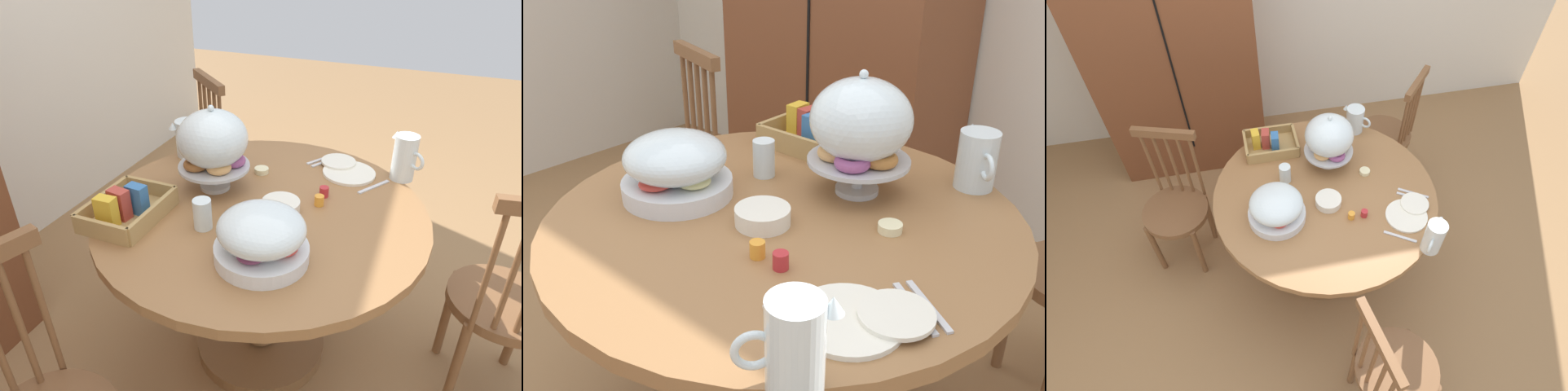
% 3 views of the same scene
% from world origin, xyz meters
% --- Properties ---
extents(ground_plane, '(10.00, 10.00, 0.00)m').
position_xyz_m(ground_plane, '(0.00, 0.00, 0.00)').
color(ground_plane, '#997047').
extents(wooden_armoire, '(1.18, 0.60, 1.96)m').
position_xyz_m(wooden_armoire, '(-0.77, 1.50, 0.98)').
color(wooden_armoire, brown).
rests_on(wooden_armoire, ground_plane).
extents(dining_table, '(1.23, 1.23, 0.74)m').
position_xyz_m(dining_table, '(-0.01, 0.19, 0.53)').
color(dining_table, olive).
rests_on(dining_table, ground_plane).
extents(windsor_chair_near_window, '(0.43, 0.42, 0.97)m').
position_xyz_m(windsor_chair_near_window, '(-0.87, 0.49, 0.45)').
color(windsor_chair_near_window, brown).
rests_on(windsor_chair_near_window, ground_plane).
extents(windsor_chair_by_cabinet, '(0.40, 0.41, 0.97)m').
position_xyz_m(windsor_chair_by_cabinet, '(0.11, -0.72, 0.45)').
color(windsor_chair_by_cabinet, brown).
rests_on(windsor_chair_by_cabinet, ground_plane).
extents(windsor_chair_facing_door, '(0.47, 0.47, 0.97)m').
position_xyz_m(windsor_chair_facing_door, '(0.62, 0.86, 0.45)').
color(windsor_chair_facing_door, brown).
rests_on(windsor_chair_facing_door, ground_plane).
extents(pastry_stand_with_dome, '(0.28, 0.28, 0.34)m').
position_xyz_m(pastry_stand_with_dome, '(0.07, 0.41, 0.94)').
color(pastry_stand_with_dome, silver).
rests_on(pastry_stand_with_dome, dining_table).
extents(fruit_platter_covered, '(0.30, 0.30, 0.18)m').
position_xyz_m(fruit_platter_covered, '(-0.29, 0.07, 0.83)').
color(fruit_platter_covered, silver).
rests_on(fruit_platter_covered, dining_table).
extents(orange_juice_pitcher, '(0.13, 0.15, 0.19)m').
position_xyz_m(orange_juice_pitcher, '(0.42, -0.27, 0.83)').
color(orange_juice_pitcher, silver).
rests_on(orange_juice_pitcher, dining_table).
extents(milk_pitcher, '(0.15, 0.15, 0.17)m').
position_xyz_m(milk_pitcher, '(0.29, 0.66, 0.82)').
color(milk_pitcher, silver).
rests_on(milk_pitcher, dining_table).
extents(cereal_basket, '(0.32, 0.24, 0.12)m').
position_xyz_m(cereal_basket, '(-0.25, 0.60, 0.78)').
color(cereal_basket, tan).
rests_on(cereal_basket, dining_table).
extents(china_plate_large, '(0.22, 0.22, 0.01)m').
position_xyz_m(china_plate_large, '(0.37, -0.06, 0.75)').
color(china_plate_large, white).
rests_on(china_plate_large, dining_table).
extents(china_plate_small, '(0.15, 0.15, 0.01)m').
position_xyz_m(china_plate_small, '(0.44, -0.00, 0.76)').
color(china_plate_small, white).
rests_on(china_plate_small, china_plate_large).
extents(cereal_bowl, '(0.14, 0.14, 0.04)m').
position_xyz_m(cereal_bowl, '(-0.01, 0.11, 0.76)').
color(cereal_bowl, white).
rests_on(cereal_bowl, dining_table).
extents(drinking_glass, '(0.06, 0.06, 0.11)m').
position_xyz_m(drinking_glass, '(-0.20, 0.32, 0.80)').
color(drinking_glass, silver).
rests_on(drinking_glass, dining_table).
extents(butter_dish, '(0.06, 0.06, 0.02)m').
position_xyz_m(butter_dish, '(0.25, 0.29, 0.75)').
color(butter_dish, beige).
rests_on(butter_dish, dining_table).
extents(jam_jar_strawberry, '(0.04, 0.04, 0.04)m').
position_xyz_m(jam_jar_strawberry, '(0.16, -0.01, 0.76)').
color(jam_jar_strawberry, '#B7282D').
rests_on(jam_jar_strawberry, dining_table).
extents(jam_jar_apricot, '(0.04, 0.04, 0.04)m').
position_xyz_m(jam_jar_apricot, '(0.09, -0.01, 0.76)').
color(jam_jar_apricot, orange).
rests_on(jam_jar_apricot, dining_table).
extents(table_knife, '(0.15, 0.10, 0.01)m').
position_xyz_m(table_knife, '(0.45, 0.06, 0.74)').
color(table_knife, silver).
rests_on(table_knife, dining_table).
extents(dinner_fork, '(0.15, 0.10, 0.01)m').
position_xyz_m(dinner_fork, '(0.47, 0.08, 0.74)').
color(dinner_fork, silver).
rests_on(dinner_fork, dining_table).
extents(soup_spoon, '(0.15, 0.10, 0.01)m').
position_xyz_m(soup_spoon, '(0.30, -0.18, 0.74)').
color(soup_spoon, silver).
rests_on(soup_spoon, dining_table).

